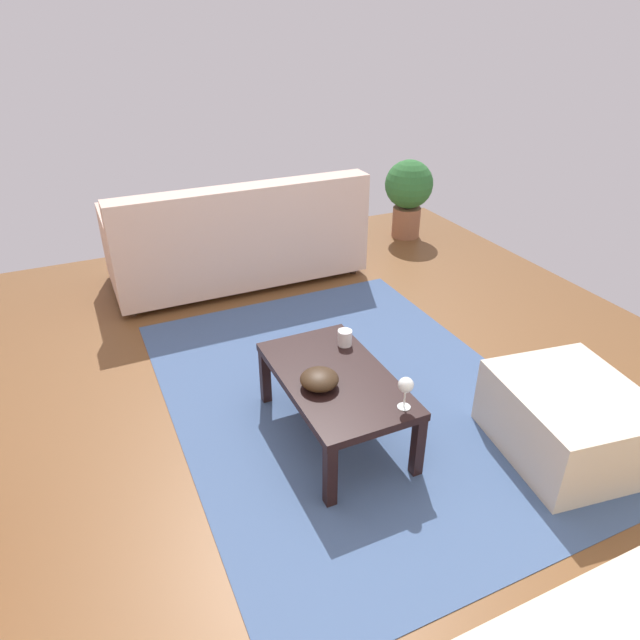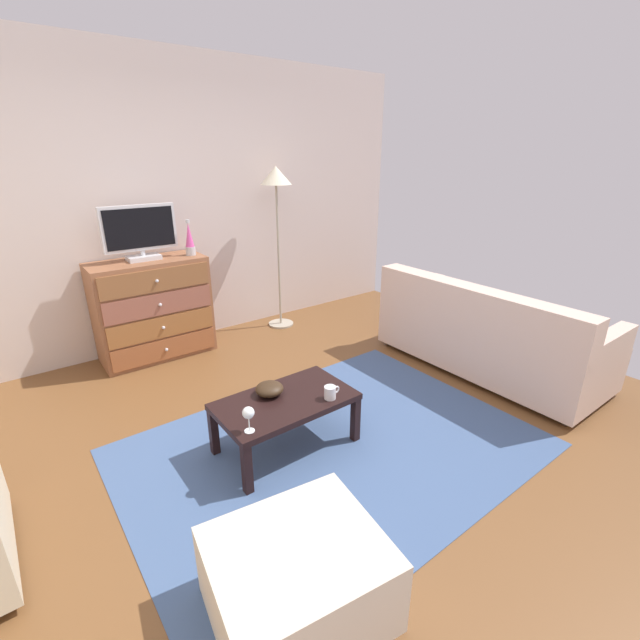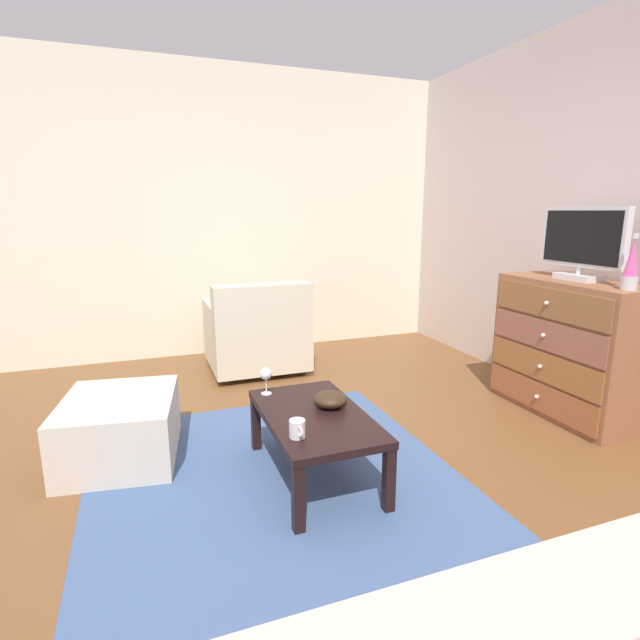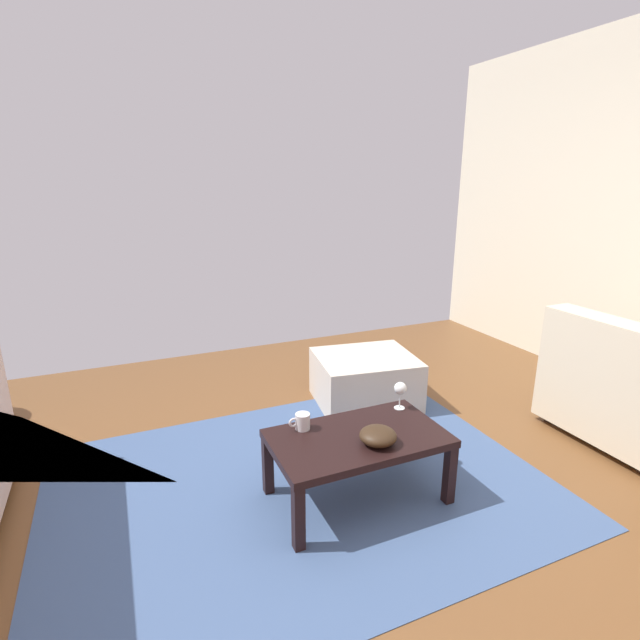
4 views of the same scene
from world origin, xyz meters
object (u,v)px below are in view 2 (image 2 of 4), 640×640
object	(u,v)px
dresser	(153,309)
bowl_decorative	(269,389)
couch_large	(486,336)
ottoman	(298,579)
coffee_table	(285,405)
mug	(330,392)
standing_lamp	(276,191)
wine_glass	(248,414)
lava_lamp	(189,240)
tv	(140,232)

from	to	relation	value
dresser	bowl_decorative	size ratio (longest dim) A/B	5.52
couch_large	ottoman	xyz separation A→B (m)	(-2.60, -0.84, -0.14)
bowl_decorative	coffee_table	bearing A→B (deg)	-65.15
couch_large	mug	bearing A→B (deg)	-178.90
mug	standing_lamp	bearing A→B (deg)	65.89
coffee_table	mug	world-z (taller)	mug
dresser	mug	bearing A→B (deg)	-78.12
coffee_table	couch_large	world-z (taller)	couch_large
mug	bowl_decorative	size ratio (longest dim) A/B	0.62
dresser	ottoman	world-z (taller)	dresser
bowl_decorative	ottoman	bearing A→B (deg)	-115.90
couch_large	ottoman	distance (m)	2.73
coffee_table	mug	distance (m)	0.30
wine_glass	couch_large	size ratio (longest dim) A/B	0.08
mug	lava_lamp	bearing A→B (deg)	91.12
dresser	wine_glass	world-z (taller)	dresser
couch_large	standing_lamp	bearing A→B (deg)	113.05
lava_lamp	coffee_table	xyz separation A→B (m)	(-0.20, -1.90, -0.77)
lava_lamp	coffee_table	bearing A→B (deg)	-95.88
standing_lamp	bowl_decorative	bearing A→B (deg)	-124.11
mug	standing_lamp	distance (m)	2.50
tv	couch_large	distance (m)	3.19
coffee_table	couch_large	xyz separation A→B (m)	(2.02, -0.13, 0.01)
dresser	bowl_decorative	distance (m)	1.84
coffee_table	wine_glass	world-z (taller)	wine_glass
standing_lamp	dresser	bearing A→B (deg)	177.97
wine_glass	mug	size ratio (longest dim) A/B	1.38
coffee_table	ottoman	distance (m)	1.14
dresser	lava_lamp	size ratio (longest dim) A/B	3.05
wine_glass	couch_large	bearing A→B (deg)	0.83
ottoman	standing_lamp	xyz separation A→B (m)	(1.73, 2.87, 1.29)
wine_glass	ottoman	bearing A→B (deg)	-105.60
coffee_table	couch_large	bearing A→B (deg)	-3.79
bowl_decorative	dresser	bearing A→B (deg)	94.92
bowl_decorative	couch_large	distance (m)	2.09
wine_glass	standing_lamp	bearing A→B (deg)	53.81
wine_glass	couch_large	distance (m)	2.38
coffee_table	bowl_decorative	distance (m)	0.15
bowl_decorative	wine_glass	bearing A→B (deg)	-137.27
lava_lamp	mug	world-z (taller)	lava_lamp
lava_lamp	couch_large	xyz separation A→B (m)	(1.83, -2.04, -0.76)
tv	coffee_table	world-z (taller)	tv
ottoman	standing_lamp	distance (m)	3.59
coffee_table	couch_large	size ratio (longest dim) A/B	0.46
dresser	ottoman	xyz separation A→B (m)	(-0.37, -2.92, -0.29)
mug	ottoman	xyz separation A→B (m)	(-0.81, -0.80, -0.22)
coffee_table	bowl_decorative	xyz separation A→B (m)	(-0.05, 0.11, 0.09)
lava_lamp	couch_large	distance (m)	2.84
ottoman	standing_lamp	size ratio (longest dim) A/B	0.41
tv	lava_lamp	world-z (taller)	tv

